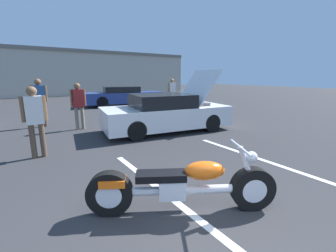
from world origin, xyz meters
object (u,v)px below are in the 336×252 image
(motorcycle, at_px, (182,186))
(spectator_far_lot, at_px, (35,116))
(spectator_near_motorcycle, at_px, (78,102))
(spectator_by_show_car, at_px, (172,91))
(parked_car_right_row, at_px, (124,96))
(show_car_hood_open, at_px, (167,113))
(spectator_midground, at_px, (40,98))

(motorcycle, height_order, spectator_far_lot, spectator_far_lot)
(spectator_near_motorcycle, height_order, spectator_by_show_car, spectator_by_show_car)
(spectator_near_motorcycle, height_order, spectator_far_lot, spectator_far_lot)
(motorcycle, bearing_deg, spectator_by_show_car, 86.00)
(spectator_near_motorcycle, bearing_deg, parked_car_right_row, 53.79)
(motorcycle, distance_m, show_car_hood_open, 4.89)
(spectator_midground, distance_m, spectator_far_lot, 3.68)
(show_car_hood_open, height_order, parked_car_right_row, show_car_hood_open)
(show_car_hood_open, bearing_deg, parked_car_right_row, 87.24)
(motorcycle, height_order, spectator_near_motorcycle, spectator_near_motorcycle)
(spectator_midground, bearing_deg, parked_car_right_row, 39.89)
(spectator_near_motorcycle, relative_size, spectator_midground, 0.92)
(spectator_near_motorcycle, distance_m, spectator_midground, 1.63)
(parked_car_right_row, bearing_deg, spectator_midground, -128.11)
(spectator_by_show_car, relative_size, spectator_midground, 0.98)
(parked_car_right_row, xyz_separation_m, spectator_midground, (-5.08, -4.25, 0.46))
(parked_car_right_row, distance_m, spectator_far_lot, 9.62)
(show_car_hood_open, relative_size, parked_car_right_row, 0.90)
(motorcycle, distance_m, spectator_far_lot, 3.93)
(show_car_hood_open, xyz_separation_m, spectator_by_show_car, (2.96, 3.96, 0.42))
(spectator_far_lot, bearing_deg, spectator_midground, 83.89)
(show_car_hood_open, xyz_separation_m, spectator_near_motorcycle, (-2.50, 1.85, 0.35))
(show_car_hood_open, relative_size, spectator_by_show_car, 2.61)
(spectator_by_show_car, height_order, spectator_far_lot, spectator_by_show_car)
(motorcycle, relative_size, spectator_by_show_car, 1.35)
(show_car_hood_open, relative_size, spectator_midground, 2.55)
(spectator_by_show_car, bearing_deg, motorcycle, -123.76)
(spectator_midground, bearing_deg, spectator_by_show_car, 7.87)
(parked_car_right_row, bearing_deg, show_car_hood_open, -89.57)
(spectator_far_lot, bearing_deg, motorcycle, -67.57)
(parked_car_right_row, height_order, spectator_far_lot, spectator_far_lot)
(parked_car_right_row, bearing_deg, spectator_by_show_car, -54.39)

